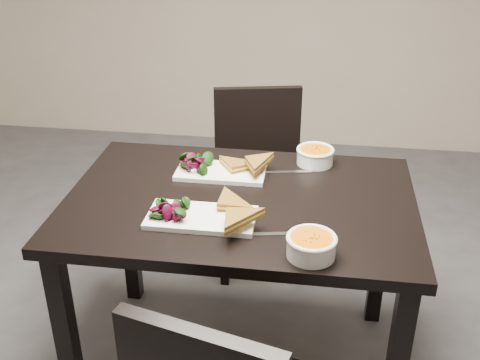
{
  "coord_description": "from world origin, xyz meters",
  "views": [
    {
      "loc": [
        0.23,
        -1.44,
        1.73
      ],
      "look_at": [
        -0.01,
        0.28,
        0.82
      ],
      "focal_mm": 43.59,
      "sensor_mm": 36.0,
      "label": 1
    }
  ],
  "objects_px": {
    "chair_far": "(259,168)",
    "plate_far": "(221,172)",
    "soup_bowl_far": "(315,155)",
    "table": "(240,222)",
    "plate_near": "(201,218)",
    "soup_bowl_near": "(311,245)"
  },
  "relations": [
    {
      "from": "chair_far",
      "to": "plate_far",
      "type": "distance_m",
      "value": 0.67
    },
    {
      "from": "plate_far",
      "to": "soup_bowl_far",
      "type": "height_order",
      "value": "soup_bowl_far"
    },
    {
      "from": "table",
      "to": "plate_far",
      "type": "distance_m",
      "value": 0.22
    },
    {
      "from": "plate_near",
      "to": "soup_bowl_far",
      "type": "xyz_separation_m",
      "value": [
        0.35,
        0.47,
        0.03
      ]
    },
    {
      "from": "plate_far",
      "to": "chair_far",
      "type": "bearing_deg",
      "value": 82.79
    },
    {
      "from": "plate_near",
      "to": "soup_bowl_near",
      "type": "bearing_deg",
      "value": -22.76
    },
    {
      "from": "chair_far",
      "to": "plate_near",
      "type": "xyz_separation_m",
      "value": [
        -0.08,
        -0.94,
        0.27
      ]
    },
    {
      "from": "table",
      "to": "plate_far",
      "type": "relative_size",
      "value": 3.65
    },
    {
      "from": "soup_bowl_near",
      "to": "plate_near",
      "type": "bearing_deg",
      "value": 157.24
    },
    {
      "from": "plate_near",
      "to": "plate_far",
      "type": "bearing_deg",
      "value": 88.9
    },
    {
      "from": "plate_near",
      "to": "soup_bowl_far",
      "type": "relative_size",
      "value": 2.41
    },
    {
      "from": "table",
      "to": "chair_far",
      "type": "distance_m",
      "value": 0.8
    },
    {
      "from": "plate_near",
      "to": "plate_far",
      "type": "distance_m",
      "value": 0.33
    },
    {
      "from": "soup_bowl_far",
      "to": "plate_far",
      "type": "bearing_deg",
      "value": -157.72
    },
    {
      "from": "table",
      "to": "chair_far",
      "type": "relative_size",
      "value": 1.41
    },
    {
      "from": "soup_bowl_far",
      "to": "plate_near",
      "type": "bearing_deg",
      "value": -126.5
    },
    {
      "from": "chair_far",
      "to": "soup_bowl_far",
      "type": "relative_size",
      "value": 5.88
    },
    {
      "from": "table",
      "to": "soup_bowl_far",
      "type": "distance_m",
      "value": 0.42
    },
    {
      "from": "plate_near",
      "to": "plate_far",
      "type": "xyz_separation_m",
      "value": [
        0.01,
        0.33,
        -0.0
      ]
    },
    {
      "from": "plate_far",
      "to": "soup_bowl_near",
      "type": "bearing_deg",
      "value": -53.96
    },
    {
      "from": "table",
      "to": "soup_bowl_far",
      "type": "relative_size",
      "value": 8.3
    },
    {
      "from": "table",
      "to": "soup_bowl_near",
      "type": "height_order",
      "value": "soup_bowl_near"
    }
  ]
}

